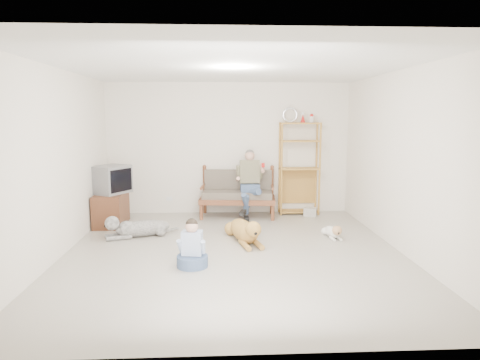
{
  "coord_description": "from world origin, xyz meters",
  "views": [
    {
      "loc": [
        -0.22,
        -6.12,
        2.02
      ],
      "look_at": [
        0.15,
        1.0,
        0.95
      ],
      "focal_mm": 32.0,
      "sensor_mm": 36.0,
      "label": 1
    }
  ],
  "objects": [
    {
      "name": "shaggy_dog",
      "position": [
        -1.61,
        0.94,
        0.16
      ],
      "size": [
        1.25,
        0.61,
        0.39
      ],
      "rotation": [
        0.0,
        0.0,
        -1.21
      ],
      "color": "silver",
      "rests_on": "ground"
    },
    {
      "name": "ceiling",
      "position": [
        0.0,
        0.0,
        2.7
      ],
      "size": [
        5.5,
        5.5,
        0.0
      ],
      "primitive_type": "plane",
      "rotation": [
        3.14,
        0.0,
        0.0
      ],
      "color": "white",
      "rests_on": "ground"
    },
    {
      "name": "wall_outlet",
      "position": [
        -1.25,
        2.73,
        0.3
      ],
      "size": [
        0.12,
        0.02,
        0.08
      ],
      "primitive_type": "cube",
      "color": "silver",
      "rests_on": "ground"
    },
    {
      "name": "book_stack",
      "position": [
        1.65,
        2.33,
        0.08
      ],
      "size": [
        0.3,
        0.25,
        0.16
      ],
      "primitive_type": "cube",
      "rotation": [
        0.0,
        0.0,
        -0.31
      ],
      "color": "beige",
      "rests_on": "ground"
    },
    {
      "name": "floor",
      "position": [
        0.0,
        0.0,
        0.0
      ],
      "size": [
        5.5,
        5.5,
        0.0
      ],
      "primitive_type": "plane",
      "color": "#BCB3A5",
      "rests_on": "ground"
    },
    {
      "name": "terrier",
      "position": [
        1.69,
        0.71,
        0.11
      ],
      "size": [
        0.24,
        0.67,
        0.25
      ],
      "rotation": [
        0.0,
        0.0,
        0.1
      ],
      "color": "white",
      "rests_on": "ground"
    },
    {
      "name": "wall_left",
      "position": [
        -2.5,
        0.0,
        1.35
      ],
      "size": [
        0.0,
        5.5,
        5.5
      ],
      "primitive_type": "plane",
      "rotation": [
        1.57,
        0.0,
        1.57
      ],
      "color": "silver",
      "rests_on": "ground"
    },
    {
      "name": "crt_tv",
      "position": [
        -2.19,
        1.8,
        0.86
      ],
      "size": [
        0.74,
        0.78,
        0.51
      ],
      "rotation": [
        0.0,
        0.0,
        -0.55
      ],
      "color": "slate",
      "rests_on": "tv_stand"
    },
    {
      "name": "loveseat",
      "position": [
        0.17,
        2.39,
        0.49
      ],
      "size": [
        1.56,
        0.83,
        0.95
      ],
      "rotation": [
        0.0,
        0.0,
        -0.09
      ],
      "color": "brown",
      "rests_on": "ground"
    },
    {
      "name": "wall_back",
      "position": [
        0.0,
        2.75,
        1.35
      ],
      "size": [
        5.0,
        0.0,
        5.0
      ],
      "primitive_type": "plane",
      "rotation": [
        1.57,
        0.0,
        0.0
      ],
      "color": "silver",
      "rests_on": "ground"
    },
    {
      "name": "child",
      "position": [
        -0.58,
        -0.54,
        0.24
      ],
      "size": [
        0.42,
        0.42,
        0.67
      ],
      "rotation": [
        0.0,
        0.0,
        -0.15
      ],
      "color": "#485984",
      "rests_on": "ground"
    },
    {
      "name": "wall_front",
      "position": [
        0.0,
        -2.75,
        1.35
      ],
      "size": [
        5.0,
        0.0,
        5.0
      ],
      "primitive_type": "plane",
      "rotation": [
        -1.57,
        0.0,
        0.0
      ],
      "color": "silver",
      "rests_on": "ground"
    },
    {
      "name": "etagere",
      "position": [
        1.45,
        2.55,
        0.97
      ],
      "size": [
        0.84,
        0.37,
        2.2
      ],
      "color": "gold",
      "rests_on": "ground"
    },
    {
      "name": "golden_retriever",
      "position": [
        0.21,
        0.59,
        0.18
      ],
      "size": [
        0.57,
        1.4,
        0.43
      ],
      "rotation": [
        0.0,
        0.0,
        0.23
      ],
      "color": "#B6823F",
      "rests_on": "ground"
    },
    {
      "name": "tv_stand",
      "position": [
        -2.23,
        1.8,
        0.3
      ],
      "size": [
        0.5,
        0.9,
        0.6
      ],
      "rotation": [
        0.0,
        0.0,
        0.01
      ],
      "color": "brown",
      "rests_on": "ground"
    },
    {
      "name": "wall_right",
      "position": [
        2.5,
        0.0,
        1.35
      ],
      "size": [
        0.0,
        5.5,
        5.5
      ],
      "primitive_type": "plane",
      "rotation": [
        1.57,
        0.0,
        -1.57
      ],
      "color": "silver",
      "rests_on": "ground"
    },
    {
      "name": "man",
      "position": [
        0.39,
        2.16,
        0.62
      ],
      "size": [
        0.52,
        0.74,
        1.19
      ],
      "color": "#485984",
      "rests_on": "loveseat"
    }
  ]
}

